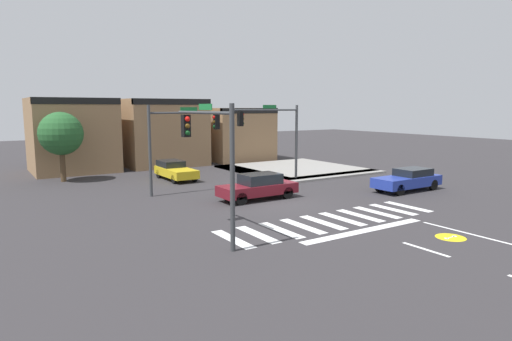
# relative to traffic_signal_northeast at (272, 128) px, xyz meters

# --- Properties ---
(ground_plane) EXTENTS (120.00, 120.00, 0.00)m
(ground_plane) POSITION_rel_traffic_signal_northeast_xyz_m (-3.69, -5.65, -3.79)
(ground_plane) COLOR #302D30
(crosswalk_near) EXTENTS (11.19, 2.84, 0.01)m
(crosswalk_near) POSITION_rel_traffic_signal_northeast_xyz_m (-3.69, -10.15, -3.78)
(crosswalk_near) COLOR silver
(crosswalk_near) RESTS_ON ground_plane
(bike_detector_marking) EXTENTS (1.19, 1.19, 0.01)m
(bike_detector_marking) POSITION_rel_traffic_signal_northeast_xyz_m (-1.53, -14.74, -3.79)
(bike_detector_marking) COLOR yellow
(bike_detector_marking) RESTS_ON ground_plane
(curb_corner_northeast) EXTENTS (10.00, 10.60, 0.15)m
(curb_corner_northeast) POSITION_rel_traffic_signal_northeast_xyz_m (4.81, 3.77, -3.71)
(curb_corner_northeast) COLOR gray
(curb_corner_northeast) RESTS_ON ground_plane
(storefront_row) EXTENTS (21.56, 6.26, 5.95)m
(storefront_row) POSITION_rel_traffic_signal_northeast_xyz_m (-3.40, 13.29, -0.91)
(storefront_row) COLOR #93704C
(storefront_row) RESTS_ON ground_plane
(traffic_signal_northeast) EXTENTS (5.30, 0.32, 5.38)m
(traffic_signal_northeast) POSITION_rel_traffic_signal_northeast_xyz_m (0.00, 0.00, 0.00)
(traffic_signal_northeast) COLOR #383A3D
(traffic_signal_northeast) RESTS_ON ground_plane
(traffic_signal_southwest) EXTENTS (0.32, 4.69, 5.35)m
(traffic_signal_southwest) POSITION_rel_traffic_signal_northeast_xyz_m (-9.75, -9.63, -0.05)
(traffic_signal_southwest) COLOR #383A3D
(traffic_signal_southwest) RESTS_ON ground_plane
(traffic_signal_northwest) EXTENTS (5.68, 0.32, 5.36)m
(traffic_signal_northwest) POSITION_rel_traffic_signal_northeast_xyz_m (-6.72, -0.12, -0.07)
(traffic_signal_northwest) COLOR #383A3D
(traffic_signal_northwest) RESTS_ON ground_plane
(car_maroon) EXTENTS (4.57, 1.72, 1.48)m
(car_maroon) POSITION_rel_traffic_signal_northeast_xyz_m (-3.96, -4.28, -3.04)
(car_maroon) COLOR maroon
(car_maroon) RESTS_ON ground_plane
(car_yellow) EXTENTS (1.73, 4.31, 1.32)m
(car_yellow) POSITION_rel_traffic_signal_northeast_xyz_m (-5.19, 4.96, -3.11)
(car_yellow) COLOR gold
(car_yellow) RESTS_ON ground_plane
(car_blue) EXTENTS (4.72, 1.76, 1.39)m
(car_blue) POSITION_rel_traffic_signal_northeast_xyz_m (5.43, -7.17, -3.07)
(car_blue) COLOR #23389E
(car_blue) RESTS_ON ground_plane
(roadside_tree) EXTENTS (3.02, 3.02, 4.91)m
(roadside_tree) POSITION_rel_traffic_signal_northeast_xyz_m (-12.19, 8.35, -0.41)
(roadside_tree) COLOR #4C3823
(roadside_tree) RESTS_ON ground_plane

